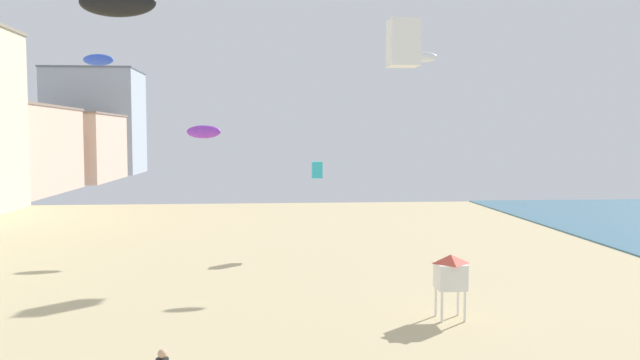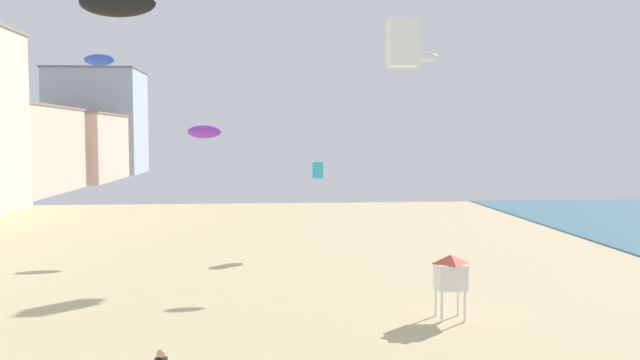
# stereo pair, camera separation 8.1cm
# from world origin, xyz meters

# --- Properties ---
(boardwalk_hotel_far) EXTENTS (13.27, 21.28, 10.81)m
(boardwalk_hotel_far) POSITION_xyz_m (-28.78, 73.53, 5.41)
(boardwalk_hotel_far) COLOR beige
(boardwalk_hotel_far) RESTS_ON ground
(boardwalk_hotel_distant) EXTENTS (15.64, 20.60, 10.58)m
(boardwalk_hotel_distant) POSITION_xyz_m (-28.78, 96.35, 5.30)
(boardwalk_hotel_distant) COLOR beige
(boardwalk_hotel_distant) RESTS_ON ground
(boardwalk_hotel_furthest) EXTENTS (16.38, 14.36, 19.38)m
(boardwalk_hotel_furthest) POSITION_xyz_m (-28.78, 115.99, 9.69)
(boardwalk_hotel_furthest) COLOR #ADB7C1
(boardwalk_hotel_furthest) RESTS_ON ground
(lifeguard_stand) EXTENTS (1.10, 1.10, 2.55)m
(lifeguard_stand) POSITION_xyz_m (10.21, 16.43, 1.84)
(lifeguard_stand) COLOR white
(lifeguard_stand) RESTS_ON ground
(kite_purple_parafoil) EXTENTS (2.16, 0.60, 0.84)m
(kite_purple_parafoil) POSITION_xyz_m (-0.92, 33.77, 7.40)
(kite_purple_parafoil) COLOR purple
(kite_cyan_box_2) EXTENTS (0.65, 0.65, 1.03)m
(kite_cyan_box_2) POSITION_xyz_m (6.22, 32.27, 5.02)
(kite_cyan_box_2) COLOR #2DB7CC
(kite_white_box_2) EXTENTS (0.94, 0.94, 1.48)m
(kite_white_box_2) POSITION_xyz_m (7.46, 12.70, 10.13)
(kite_white_box_2) COLOR white
(kite_white_parafoil) EXTENTS (1.56, 0.43, 0.61)m
(kite_white_parafoil) POSITION_xyz_m (12.46, 30.16, 11.82)
(kite_white_parafoil) COLOR white
(kite_blue_parafoil_2) EXTENTS (1.88, 0.52, 0.73)m
(kite_blue_parafoil_2) POSITION_xyz_m (-7.45, 34.04, 11.91)
(kite_blue_parafoil_2) COLOR blue
(kite_black_parafoil) EXTENTS (2.76, 0.77, 1.07)m
(kite_black_parafoil) POSITION_xyz_m (-2.27, 16.37, 11.99)
(kite_black_parafoil) COLOR black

